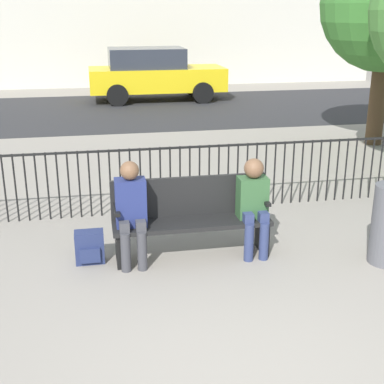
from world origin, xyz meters
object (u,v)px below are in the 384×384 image
seated_person_1 (253,201)px  parked_car_0 (154,73)px  park_bench (191,215)px  seated_person_0 (131,208)px  backpack (90,247)px

seated_person_1 → parked_car_0: size_ratio=0.28×
seated_person_1 → park_bench: bearing=169.5°
park_bench → seated_person_1: bearing=-10.5°
park_bench → seated_person_0: seated_person_0 is taller
park_bench → backpack: (-1.17, -0.01, -0.31)m
parked_car_0 → park_bench: bearing=-94.8°
seated_person_0 → parked_car_0: (1.65, 11.44, 0.17)m
seated_person_0 → parked_car_0: size_ratio=0.29×
parked_car_0 → seated_person_0: bearing=-98.2°
backpack → park_bench: bearing=0.5°
seated_person_1 → seated_person_0: bearing=179.9°
seated_person_0 → seated_person_1: (1.40, -0.00, -0.01)m
seated_person_0 → parked_car_0: bearing=81.8°
backpack → seated_person_1: bearing=-3.7°
backpack → parked_car_0: bearing=79.3°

